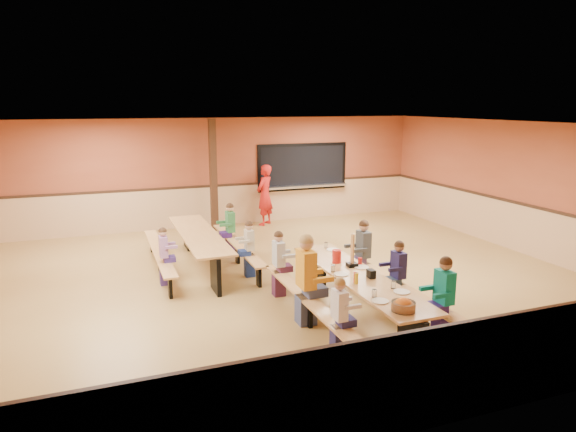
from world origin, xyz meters
name	(u,v)px	position (x,y,z in m)	size (l,w,h in m)	color
ground	(274,280)	(0.00, 0.00, 0.00)	(12.00, 12.00, 0.00)	olive
room_envelope	(274,246)	(0.00, 0.00, 0.69)	(12.04, 10.04, 3.02)	brown
kitchen_pass_through	(303,169)	(2.60, 4.96, 1.49)	(2.78, 0.28, 1.38)	black
structural_post	(213,176)	(-0.20, 4.40, 1.50)	(0.18, 0.18, 3.00)	#311C10
cafeteria_table_main	(357,288)	(0.64, -2.18, 0.53)	(1.91, 3.70, 0.74)	tan
cafeteria_table_second	(199,243)	(-1.21, 1.35, 0.53)	(1.91, 3.70, 0.74)	tan
seated_child_white_left	(339,318)	(-0.18, -3.22, 0.56)	(0.33, 0.27, 1.12)	white
seated_adult_yellow	(306,280)	(-0.18, -2.05, 0.71)	(0.47, 0.39, 1.42)	orange
seated_child_grey_left	(279,264)	(-0.18, -0.78, 0.59)	(0.35, 0.29, 1.17)	#B5B5B5
seated_child_teal_right	(443,299)	(1.47, -3.27, 0.62)	(0.39, 0.32, 1.24)	#0C8477
seated_child_navy_right	(398,276)	(1.47, -2.06, 0.58)	(0.35, 0.29, 1.17)	#221E52
seated_child_char_right	(363,254)	(1.47, -0.86, 0.63)	(0.39, 0.32, 1.26)	#40464A
seated_child_purple_sec	(164,257)	(-2.03, 0.52, 0.55)	(0.32, 0.26, 1.10)	#946597
seated_child_green_sec	(230,230)	(-0.38, 1.93, 0.60)	(0.36, 0.30, 1.19)	#30753E
seated_child_tan_sec	(249,249)	(-0.38, 0.41, 0.56)	(0.32, 0.26, 1.11)	#B9AE91
standing_woman	(265,195)	(1.28, 4.55, 0.86)	(0.62, 0.41, 1.71)	red
punch_pitcher	(337,256)	(0.61, -1.49, 0.85)	(0.16, 0.16, 0.22)	red
chip_bowl	(403,305)	(0.53, -3.66, 0.81)	(0.32, 0.32, 0.15)	orange
napkin_dispenser	(371,274)	(0.78, -2.37, 0.80)	(0.10, 0.14, 0.13)	black
condiment_mustard	(356,278)	(0.43, -2.54, 0.82)	(0.06, 0.06, 0.17)	yellow
condiment_ketchup	(355,278)	(0.43, -2.50, 0.82)	(0.06, 0.06, 0.17)	#B2140F
table_paddle	(352,259)	(0.76, -1.77, 0.88)	(0.16, 0.16, 0.56)	black
place_settings	(358,272)	(0.64, -2.18, 0.80)	(0.65, 3.30, 0.11)	beige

